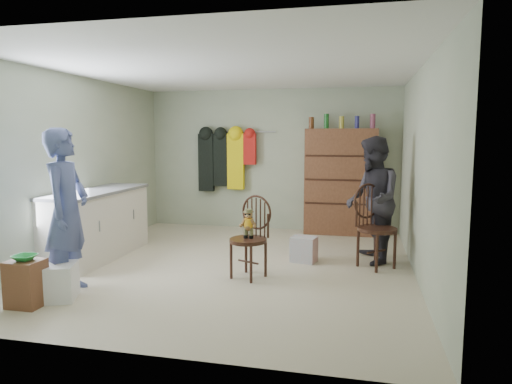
% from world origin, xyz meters
% --- Properties ---
extents(ground_plane, '(5.00, 5.00, 0.00)m').
position_xyz_m(ground_plane, '(0.00, 0.00, 0.00)').
color(ground_plane, beige).
rests_on(ground_plane, ground).
extents(room_walls, '(5.00, 5.00, 5.00)m').
position_xyz_m(room_walls, '(0.00, 0.53, 1.58)').
color(room_walls, '#ACB597').
rests_on(room_walls, ground).
extents(counter, '(0.64, 1.86, 0.94)m').
position_xyz_m(counter, '(-1.95, 0.00, 0.47)').
color(counter, silver).
rests_on(counter, ground).
extents(stool, '(0.33, 0.28, 0.47)m').
position_xyz_m(stool, '(-1.62, -1.82, 0.23)').
color(stool, brown).
rests_on(stool, ground).
extents(bowl, '(0.22, 0.22, 0.05)m').
position_xyz_m(bowl, '(-1.62, -1.82, 0.49)').
color(bowl, green).
rests_on(bowl, stool).
extents(plastic_tub, '(0.50, 0.49, 0.37)m').
position_xyz_m(plastic_tub, '(-1.46, -1.59, 0.18)').
color(plastic_tub, white).
rests_on(plastic_tub, ground).
extents(chair_front, '(0.56, 0.56, 0.97)m').
position_xyz_m(chair_front, '(0.32, -0.40, 0.55)').
color(chair_front, '#3F2116').
rests_on(chair_front, ground).
extents(chair_far, '(0.67, 0.67, 1.07)m').
position_xyz_m(chair_far, '(1.76, 0.37, 0.57)').
color(chair_far, '#3F2116').
rests_on(chair_far, ground).
extents(striped_bag, '(0.37, 0.31, 0.34)m').
position_xyz_m(striped_bag, '(0.86, 0.40, 0.17)').
color(striped_bag, '#E57B72').
rests_on(striped_bag, ground).
extents(person_left, '(0.52, 0.70, 1.76)m').
position_xyz_m(person_left, '(-1.47, -1.33, 0.88)').
color(person_left, '#4D598E').
rests_on(person_left, ground).
extents(person_right, '(0.78, 0.92, 1.68)m').
position_xyz_m(person_right, '(1.74, 0.58, 0.84)').
color(person_right, '#2D2B33').
rests_on(person_right, ground).
extents(dresser, '(1.20, 0.39, 2.04)m').
position_xyz_m(dresser, '(1.25, 2.30, 0.91)').
color(dresser, brown).
rests_on(dresser, ground).
extents(coat_rack, '(1.42, 0.12, 1.09)m').
position_xyz_m(coat_rack, '(-0.83, 2.38, 1.25)').
color(coat_rack, '#99999E').
rests_on(coat_rack, ground).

